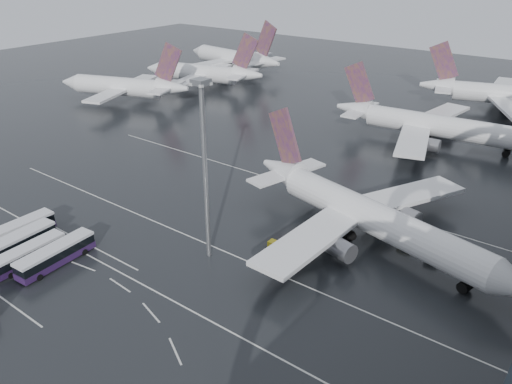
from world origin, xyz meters
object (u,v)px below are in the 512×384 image
Objects in this scene: jet_remote_mid at (205,73)px; bus_row_near_a at (16,231)px; floodlight_mast at (204,151)px; gse_cart_belly_b at (432,259)px; airliner_gate_c at (512,95)px; bus_row_near_d at (56,255)px; jet_remote_west at (126,87)px; gse_cart_belly_c at (275,245)px; bus_row_near_b at (16,244)px; airliner_main at (366,215)px; bus_row_near_c at (28,254)px; airliner_gate_b at (432,125)px; jet_remote_far at (234,59)px; gse_cart_belly_e at (405,244)px.

bus_row_near_a is (45.13, -96.08, -3.38)m from jet_remote_mid.
floodlight_mast is 38.98m from gse_cart_belly_b.
jet_remote_mid is at bearing -177.12° from airliner_gate_c.
airliner_gate_c is 4.19× the size of bus_row_near_d.
jet_remote_west is 97.96m from gse_cart_belly_c.
bus_row_near_b is (55.86, -68.97, -3.29)m from jet_remote_west.
bus_row_near_c is (-38.33, -37.92, -2.95)m from airliner_main.
jet_remote_west reaches higher than gse_cart_belly_c.
airliner_gate_b is 1.88× the size of floodlight_mast.
floodlight_mast is (28.59, 15.96, 16.02)m from bus_row_near_a.
bus_row_near_c is 32.20m from floodlight_mast.
bus_row_near_c is 0.43× the size of floodlight_mast.
floodlight_mast is at bearing -50.37° from bus_row_near_d.
bus_row_near_c is 62.71m from gse_cart_belly_b.
bus_row_near_b is at bearing -143.70° from floodlight_mast.
floodlight_mast is (80.67, -50.75, 12.68)m from jet_remote_west.
airliner_gate_c is 106.71m from gse_cart_belly_c.
bus_row_near_d is at bearing 125.25° from jet_remote_far.
jet_remote_far reaches higher than gse_cart_belly_e.
bus_row_near_c is at bearing 119.58° from bus_row_near_d.
bus_row_near_c reaches higher than gse_cart_belly_e.
jet_remote_mid reaches higher than airliner_main.
bus_row_near_c reaches higher than gse_cart_belly_b.
floodlight_mast is at bearing -132.76° from gse_cart_belly_c.
jet_remote_west is 114.23m from gse_cart_belly_b.
airliner_gate_c is 135.04m from bus_row_near_d.
airliner_gate_b is 92.39m from bus_row_near_d.
jet_remote_far is 135.87m from bus_row_near_b.
jet_remote_mid is (-91.32, 60.81, 0.53)m from airliner_main.
bus_row_near_a is at bearing 55.49° from bus_row_near_b.
floodlight_mast is at bearing 135.02° from jet_remote_far.
jet_remote_far is 3.71× the size of bus_row_near_b.
bus_row_near_b is at bearing 100.95° from bus_row_near_d.
bus_row_near_d is (3.74, 2.47, 0.11)m from bus_row_near_c.
bus_row_near_b is (48.92, -98.33, -3.33)m from jet_remote_mid.
airliner_main is 1.08× the size of jet_remote_far.
jet_remote_far is 21.91× the size of gse_cart_belly_c.
airliner_gate_b reaches higher than bus_row_near_c.
gse_cart_belly_b is at bearing 27.87° from gse_cart_belly_c.
bus_row_near_a is 43.15m from gse_cart_belly_c.
bus_row_near_b is 6.67× the size of gse_cart_belly_b.
bus_row_near_c is 38.64m from gse_cart_belly_c.
airliner_gate_b is (-7.80, 52.91, 0.03)m from airliner_main.
airliner_gate_b reaches higher than gse_cart_belly_c.
airliner_gate_b is at bearing 160.08° from jet_remote_mid.
gse_cart_belly_b is 0.92× the size of gse_cart_belly_e.
airliner_gate_c reaches higher than gse_cart_belly_b.
gse_cart_belly_e is at bearing 144.43° from jet_remote_west.
airliner_main reaches higher than gse_cart_belly_c.
gse_cart_belly_b is (46.10, 35.58, -1.19)m from bus_row_near_d.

